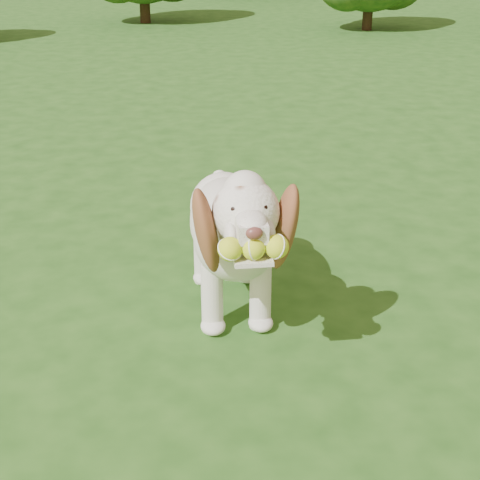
{
  "coord_description": "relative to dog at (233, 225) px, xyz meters",
  "views": [
    {
      "loc": [
        0.21,
        -2.89,
        1.75
      ],
      "look_at": [
        0.36,
        -0.14,
        0.5
      ],
      "focal_mm": 55.0,
      "sensor_mm": 36.0,
      "label": 1
    }
  ],
  "objects": [
    {
      "name": "ground",
      "position": [
        -0.34,
        -0.12,
        -0.45
      ],
      "size": [
        80.0,
        80.0,
        0.0
      ],
      "primitive_type": "plane",
      "color": "#1E4614",
      "rests_on": "ground"
    },
    {
      "name": "dog",
      "position": [
        0.0,
        0.0,
        0.0
      ],
      "size": [
        0.48,
        1.31,
        0.85
      ],
      "rotation": [
        0.0,
        0.0,
        0.07
      ],
      "color": "silver",
      "rests_on": "ground"
    }
  ]
}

